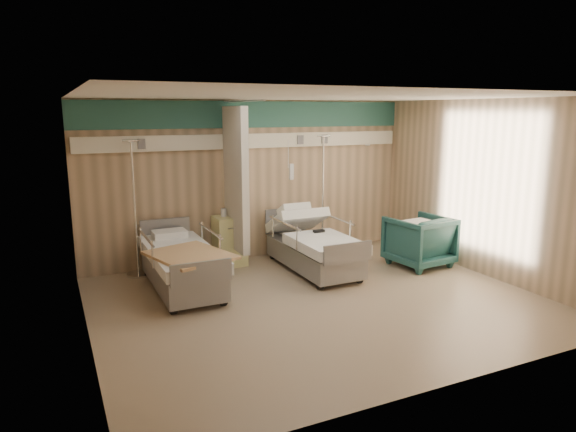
{
  "coord_description": "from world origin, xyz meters",
  "views": [
    {
      "loc": [
        -3.28,
        -5.94,
        2.61
      ],
      "look_at": [
        -0.2,
        0.6,
        1.13
      ],
      "focal_mm": 32.0,
      "sensor_mm": 36.0,
      "label": 1
    }
  ],
  "objects_px": {
    "bed_left": "(182,269)",
    "visitor_armchair": "(419,241)",
    "bed_right": "(313,252)",
    "bedside_cabinet": "(230,241)",
    "iv_stand_right": "(322,230)",
    "iv_stand_left": "(137,248)"
  },
  "relations": [
    {
      "from": "bed_right",
      "to": "bedside_cabinet",
      "type": "distance_m",
      "value": 1.46
    },
    {
      "from": "visitor_armchair",
      "to": "iv_stand_right",
      "type": "height_order",
      "value": "iv_stand_right"
    },
    {
      "from": "bedside_cabinet",
      "to": "bed_left",
      "type": "bearing_deg",
      "value": -139.4
    },
    {
      "from": "bed_right",
      "to": "bed_left",
      "type": "relative_size",
      "value": 1.0
    },
    {
      "from": "visitor_armchair",
      "to": "bed_left",
      "type": "bearing_deg",
      "value": -13.49
    },
    {
      "from": "iv_stand_right",
      "to": "bed_right",
      "type": "bearing_deg",
      "value": -126.81
    },
    {
      "from": "bed_right",
      "to": "bed_left",
      "type": "xyz_separation_m",
      "value": [
        -2.2,
        0.0,
        0.0
      ]
    },
    {
      "from": "bed_right",
      "to": "iv_stand_right",
      "type": "height_order",
      "value": "iv_stand_right"
    },
    {
      "from": "bedside_cabinet",
      "to": "visitor_armchair",
      "type": "height_order",
      "value": "visitor_armchair"
    },
    {
      "from": "bed_left",
      "to": "visitor_armchair",
      "type": "bearing_deg",
      "value": -7.51
    },
    {
      "from": "bedside_cabinet",
      "to": "visitor_armchair",
      "type": "xyz_separation_m",
      "value": [
        2.92,
        -1.42,
        0.01
      ]
    },
    {
      "from": "visitor_armchair",
      "to": "iv_stand_right",
      "type": "distance_m",
      "value": 1.78
    },
    {
      "from": "bedside_cabinet",
      "to": "iv_stand_right",
      "type": "bearing_deg",
      "value": -1.31
    },
    {
      "from": "bed_right",
      "to": "bed_left",
      "type": "height_order",
      "value": "same"
    },
    {
      "from": "bedside_cabinet",
      "to": "visitor_armchair",
      "type": "relative_size",
      "value": 0.89
    },
    {
      "from": "bedside_cabinet",
      "to": "iv_stand_right",
      "type": "height_order",
      "value": "iv_stand_right"
    },
    {
      "from": "bedside_cabinet",
      "to": "iv_stand_left",
      "type": "distance_m",
      "value": 1.53
    },
    {
      "from": "iv_stand_right",
      "to": "iv_stand_left",
      "type": "height_order",
      "value": "iv_stand_right"
    },
    {
      "from": "bed_left",
      "to": "bedside_cabinet",
      "type": "bearing_deg",
      "value": 40.6
    },
    {
      "from": "iv_stand_left",
      "to": "bed_right",
      "type": "bearing_deg",
      "value": -20.09
    },
    {
      "from": "bed_left",
      "to": "iv_stand_right",
      "type": "distance_m",
      "value": 2.97
    },
    {
      "from": "bed_left",
      "to": "visitor_armchair",
      "type": "xyz_separation_m",
      "value": [
        3.97,
        -0.52,
        0.12
      ]
    }
  ]
}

